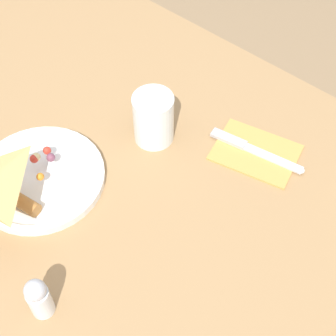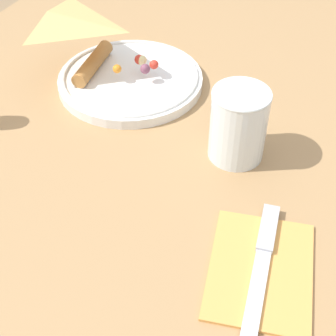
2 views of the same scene
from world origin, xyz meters
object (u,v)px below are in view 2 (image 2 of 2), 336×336
at_px(dining_table, 166,165).
at_px(napkin_folded, 261,270).
at_px(milk_glass, 238,128).
at_px(plate_pizza, 129,77).
at_px(butter_knife, 262,260).

distance_m(dining_table, napkin_folded, 0.31).
bearing_deg(milk_glass, plate_pizza, -111.52).
bearing_deg(dining_table, milk_glass, 75.66).
height_order(napkin_folded, butter_knife, butter_knife).
relative_size(plate_pizza, napkin_folded, 1.33).
height_order(milk_glass, napkin_folded, milk_glass).
xyz_separation_m(dining_table, napkin_folded, (0.20, 0.22, 0.10)).
height_order(dining_table, plate_pizza, plate_pizza).
relative_size(napkin_folded, butter_knife, 0.93).
height_order(plate_pizza, milk_glass, milk_glass).
xyz_separation_m(plate_pizza, butter_knife, (0.25, 0.31, -0.01)).
bearing_deg(dining_table, napkin_folded, 46.92).
relative_size(dining_table, butter_knife, 6.07).
relative_size(milk_glass, butter_knife, 0.54).
height_order(milk_glass, butter_knife, milk_glass).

